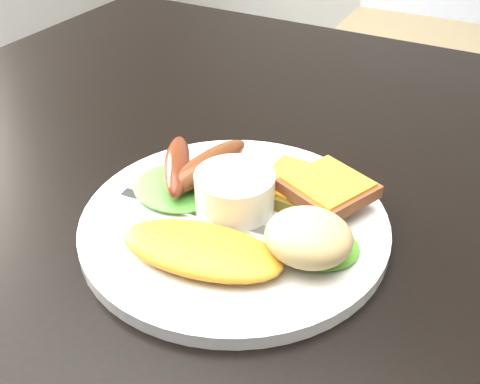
# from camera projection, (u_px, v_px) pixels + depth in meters

# --- Properties ---
(dining_table) EXTENTS (1.20, 0.80, 0.04)m
(dining_table) POSITION_uv_depth(u_px,v_px,m) (373.00, 203.00, 0.55)
(dining_table) COLOR black
(dining_table) RESTS_ON ground
(dining_chair) EXTENTS (0.48, 0.48, 0.06)m
(dining_chair) POSITION_uv_depth(u_px,v_px,m) (415.00, 44.00, 1.67)
(dining_chair) COLOR tan
(dining_chair) RESTS_ON ground
(plate) EXTENTS (0.26, 0.26, 0.01)m
(plate) POSITION_uv_depth(u_px,v_px,m) (234.00, 223.00, 0.48)
(plate) COLOR white
(plate) RESTS_ON dining_table
(lettuce_left) EXTENTS (0.09, 0.08, 0.01)m
(lettuce_left) POSITION_uv_depth(u_px,v_px,m) (178.00, 187.00, 0.51)
(lettuce_left) COLOR green
(lettuce_left) RESTS_ON plate
(lettuce_right) EXTENTS (0.07, 0.06, 0.01)m
(lettuce_right) POSITION_uv_depth(u_px,v_px,m) (318.00, 245.00, 0.44)
(lettuce_right) COLOR #388B1D
(lettuce_right) RESTS_ON plate
(omelette) EXTENTS (0.14, 0.08, 0.02)m
(omelette) POSITION_uv_depth(u_px,v_px,m) (201.00, 250.00, 0.43)
(omelette) COLOR gold
(omelette) RESTS_ON plate
(sausage_a) EXTENTS (0.07, 0.10, 0.02)m
(sausage_a) POSITION_uv_depth(u_px,v_px,m) (177.00, 165.00, 0.51)
(sausage_a) COLOR #5B1D11
(sausage_a) RESTS_ON lettuce_left
(sausage_b) EXTENTS (0.04, 0.11, 0.03)m
(sausage_b) POSITION_uv_depth(u_px,v_px,m) (208.00, 166.00, 0.50)
(sausage_b) COLOR maroon
(sausage_b) RESTS_ON lettuce_left
(ramekin) EXTENTS (0.08, 0.08, 0.04)m
(ramekin) POSITION_uv_depth(u_px,v_px,m) (235.00, 194.00, 0.47)
(ramekin) COLOR white
(ramekin) RESTS_ON plate
(toast_a) EXTENTS (0.07, 0.07, 0.01)m
(toast_a) POSITION_uv_depth(u_px,v_px,m) (301.00, 188.00, 0.50)
(toast_a) COLOR olive
(toast_a) RESTS_ON plate
(toast_b) EXTENTS (0.09, 0.09, 0.01)m
(toast_b) POSITION_uv_depth(u_px,v_px,m) (328.00, 188.00, 0.48)
(toast_b) COLOR brown
(toast_b) RESTS_ON toast_a
(potato_salad) EXTENTS (0.07, 0.07, 0.04)m
(potato_salad) POSITION_uv_depth(u_px,v_px,m) (309.00, 237.00, 0.42)
(potato_salad) COLOR beige
(potato_salad) RESTS_ON lettuce_right
(fork) EXTENTS (0.15, 0.02, 0.00)m
(fork) POSITION_uv_depth(u_px,v_px,m) (196.00, 213.00, 0.48)
(fork) COLOR #ADAFB7
(fork) RESTS_ON plate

